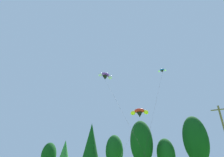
% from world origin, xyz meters
% --- Properties ---
extents(treeline_tree_a, '(4.27, 4.27, 9.16)m').
position_xyz_m(treeline_tree_a, '(-35.39, 49.13, 5.55)').
color(treeline_tree_a, '#472D19').
rests_on(treeline_tree_a, ground_plane).
extents(treeline_tree_b, '(3.68, 3.68, 9.47)m').
position_xyz_m(treeline_tree_b, '(-29.52, 48.86, 5.93)').
color(treeline_tree_b, '#472D19').
rests_on(treeline_tree_b, ground_plane).
extents(treeline_tree_c, '(4.53, 4.53, 13.30)m').
position_xyz_m(treeline_tree_c, '(-20.58, 48.20, 8.33)').
color(treeline_tree_c, '#472D19').
rests_on(treeline_tree_c, ground_plane).
extents(treeline_tree_d, '(4.59, 4.59, 10.34)m').
position_xyz_m(treeline_tree_d, '(-15.57, 51.85, 6.26)').
color(treeline_tree_d, '#472D19').
rests_on(treeline_tree_d, ground_plane).
extents(treeline_tree_e, '(5.18, 5.18, 12.54)m').
position_xyz_m(treeline_tree_e, '(-6.99, 48.31, 7.59)').
color(treeline_tree_e, '#472D19').
rests_on(treeline_tree_e, ground_plane).
extents(treeline_tree_f, '(4.11, 4.11, 8.54)m').
position_xyz_m(treeline_tree_f, '(-2.32, 51.37, 5.17)').
color(treeline_tree_f, '#472D19').
rests_on(treeline_tree_f, ground_plane).
extents(treeline_tree_g, '(5.30, 5.30, 12.98)m').
position_xyz_m(treeline_tree_g, '(4.50, 51.06, 7.86)').
color(treeline_tree_g, '#472D19').
rests_on(treeline_tree_g, ground_plane).
extents(parafoil_kite_high_red_yellow, '(4.35, 19.32, 12.10)m').
position_xyz_m(parafoil_kite_high_red_yellow, '(-5.07, 42.04, 12.70)').
color(parafoil_kite_high_red_yellow, red).
extents(parafoil_kite_mid_blue_white, '(2.10, 20.57, 22.27)m').
position_xyz_m(parafoil_kite_mid_blue_white, '(0.28, 45.46, 23.32)').
color(parafoil_kite_mid_blue_white, blue).
extents(parafoil_kite_far_purple, '(13.50, 15.95, 18.90)m').
position_xyz_m(parafoil_kite_far_purple, '(-10.15, 35.82, 19.66)').
color(parafoil_kite_far_purple, purple).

